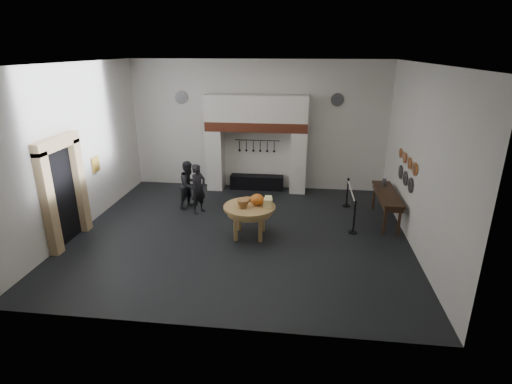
# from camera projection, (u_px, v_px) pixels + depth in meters

# --- Properties ---
(floor) EXTENTS (9.00, 8.00, 0.02)m
(floor) POSITION_uv_depth(u_px,v_px,m) (241.00, 233.00, 11.09)
(floor) COLOR black
(floor) RESTS_ON ground
(ceiling) EXTENTS (9.00, 8.00, 0.02)m
(ceiling) POSITION_uv_depth(u_px,v_px,m) (239.00, 63.00, 9.55)
(ceiling) COLOR silver
(ceiling) RESTS_ON wall_back
(wall_back) EXTENTS (9.00, 0.02, 4.50)m
(wall_back) POSITION_uv_depth(u_px,v_px,m) (258.00, 126.00, 14.05)
(wall_back) COLOR silver
(wall_back) RESTS_ON floor
(wall_front) EXTENTS (9.00, 0.02, 4.50)m
(wall_front) POSITION_uv_depth(u_px,v_px,m) (202.00, 215.00, 6.59)
(wall_front) COLOR silver
(wall_front) RESTS_ON floor
(wall_left) EXTENTS (0.02, 8.00, 4.50)m
(wall_left) POSITION_uv_depth(u_px,v_px,m) (76.00, 149.00, 10.83)
(wall_left) COLOR silver
(wall_left) RESTS_ON floor
(wall_right) EXTENTS (0.02, 8.00, 4.50)m
(wall_right) POSITION_uv_depth(u_px,v_px,m) (420.00, 160.00, 9.81)
(wall_right) COLOR silver
(wall_right) RESTS_ON floor
(chimney_pier_left) EXTENTS (0.55, 0.70, 2.15)m
(chimney_pier_left) POSITION_uv_depth(u_px,v_px,m) (216.00, 159.00, 14.29)
(chimney_pier_left) COLOR silver
(chimney_pier_left) RESTS_ON floor
(chimney_pier_right) EXTENTS (0.55, 0.70, 2.15)m
(chimney_pier_right) POSITION_uv_depth(u_px,v_px,m) (298.00, 162.00, 13.96)
(chimney_pier_right) COLOR silver
(chimney_pier_right) RESTS_ON floor
(hearth_brick_band) EXTENTS (3.50, 0.72, 0.32)m
(hearth_brick_band) POSITION_uv_depth(u_px,v_px,m) (257.00, 126.00, 13.70)
(hearth_brick_band) COLOR #9E442B
(hearth_brick_band) RESTS_ON chimney_pier_left
(chimney_hood) EXTENTS (3.50, 0.70, 0.90)m
(chimney_hood) POSITION_uv_depth(u_px,v_px,m) (257.00, 108.00, 13.50)
(chimney_hood) COLOR silver
(chimney_hood) RESTS_ON hearth_brick_band
(iron_range) EXTENTS (1.90, 0.45, 0.50)m
(iron_range) POSITION_uv_depth(u_px,v_px,m) (257.00, 182.00, 14.47)
(iron_range) COLOR black
(iron_range) RESTS_ON floor
(utensil_rail) EXTENTS (1.60, 0.02, 0.02)m
(utensil_rail) POSITION_uv_depth(u_px,v_px,m) (257.00, 140.00, 14.15)
(utensil_rail) COLOR black
(utensil_rail) RESTS_ON wall_back
(door_recess) EXTENTS (0.04, 1.10, 2.50)m
(door_recess) POSITION_uv_depth(u_px,v_px,m) (62.00, 197.00, 10.23)
(door_recess) COLOR black
(door_recess) RESTS_ON floor
(door_jamb_near) EXTENTS (0.22, 0.30, 2.60)m
(door_jamb_near) POSITION_uv_depth(u_px,v_px,m) (49.00, 205.00, 9.55)
(door_jamb_near) COLOR tan
(door_jamb_near) RESTS_ON floor
(door_jamb_far) EXTENTS (0.22, 0.30, 2.60)m
(door_jamb_far) POSITION_uv_depth(u_px,v_px,m) (80.00, 186.00, 10.86)
(door_jamb_far) COLOR tan
(door_jamb_far) RESTS_ON floor
(door_lintel) EXTENTS (0.22, 1.70, 0.30)m
(door_lintel) POSITION_uv_depth(u_px,v_px,m) (56.00, 143.00, 9.74)
(door_lintel) COLOR tan
(door_lintel) RESTS_ON door_jamb_near
(wall_plaque) EXTENTS (0.05, 0.34, 0.44)m
(wall_plaque) POSITION_uv_depth(u_px,v_px,m) (96.00, 164.00, 11.79)
(wall_plaque) COLOR gold
(wall_plaque) RESTS_ON wall_left
(work_table) EXTENTS (1.53, 1.53, 0.07)m
(work_table) POSITION_uv_depth(u_px,v_px,m) (249.00, 207.00, 10.65)
(work_table) COLOR tan
(work_table) RESTS_ON floor
(pumpkin) EXTENTS (0.36, 0.36, 0.31)m
(pumpkin) POSITION_uv_depth(u_px,v_px,m) (257.00, 199.00, 10.65)
(pumpkin) COLOR orange
(pumpkin) RESTS_ON work_table
(cheese_block_big) EXTENTS (0.22, 0.22, 0.24)m
(cheese_block_big) POSITION_uv_depth(u_px,v_px,m) (268.00, 203.00, 10.49)
(cheese_block_big) COLOR #FBE796
(cheese_block_big) RESTS_ON work_table
(cheese_block_small) EXTENTS (0.18, 0.18, 0.20)m
(cheese_block_small) POSITION_uv_depth(u_px,v_px,m) (268.00, 200.00, 10.78)
(cheese_block_small) COLOR #FEFF98
(cheese_block_small) RESTS_ON work_table
(wicker_basket) EXTENTS (0.35, 0.35, 0.22)m
(wicker_basket) POSITION_uv_depth(u_px,v_px,m) (243.00, 204.00, 10.47)
(wicker_basket) COLOR #A0613B
(wicker_basket) RESTS_ON work_table
(bread_loaf) EXTENTS (0.31, 0.18, 0.13)m
(bread_loaf) POSITION_uv_depth(u_px,v_px,m) (248.00, 199.00, 10.95)
(bread_loaf) COLOR #A8763B
(bread_loaf) RESTS_ON work_table
(visitor_near) EXTENTS (0.60, 0.68, 1.56)m
(visitor_near) POSITION_uv_depth(u_px,v_px,m) (198.00, 189.00, 12.21)
(visitor_near) COLOR black
(visitor_near) RESTS_ON floor
(visitor_far) EXTENTS (0.86, 0.93, 1.53)m
(visitor_far) POSITION_uv_depth(u_px,v_px,m) (189.00, 185.00, 12.63)
(visitor_far) COLOR black
(visitor_far) RESTS_ON floor
(side_table) EXTENTS (0.55, 2.20, 0.06)m
(side_table) POSITION_uv_depth(u_px,v_px,m) (387.00, 194.00, 11.55)
(side_table) COLOR #332012
(side_table) RESTS_ON floor
(pewter_jug) EXTENTS (0.12, 0.12, 0.22)m
(pewter_jug) POSITION_uv_depth(u_px,v_px,m) (384.00, 182.00, 12.06)
(pewter_jug) COLOR #535358
(pewter_jug) RESTS_ON side_table
(copper_pan_a) EXTENTS (0.03, 0.34, 0.34)m
(copper_pan_a) POSITION_uv_depth(u_px,v_px,m) (415.00, 169.00, 10.10)
(copper_pan_a) COLOR #C6662D
(copper_pan_a) RESTS_ON wall_right
(copper_pan_b) EXTENTS (0.03, 0.32, 0.32)m
(copper_pan_b) POSITION_uv_depth(u_px,v_px,m) (410.00, 163.00, 10.62)
(copper_pan_b) COLOR #C6662D
(copper_pan_b) RESTS_ON wall_right
(copper_pan_c) EXTENTS (0.03, 0.30, 0.30)m
(copper_pan_c) POSITION_uv_depth(u_px,v_px,m) (405.00, 158.00, 11.13)
(copper_pan_c) COLOR #C6662D
(copper_pan_c) RESTS_ON wall_right
(copper_pan_d) EXTENTS (0.03, 0.28, 0.28)m
(copper_pan_d) POSITION_uv_depth(u_px,v_px,m) (401.00, 153.00, 11.64)
(copper_pan_d) COLOR #C6662D
(copper_pan_d) RESTS_ON wall_right
(pewter_plate_left) EXTENTS (0.03, 0.40, 0.40)m
(pewter_plate_left) POSITION_uv_depth(u_px,v_px,m) (410.00, 185.00, 10.46)
(pewter_plate_left) COLOR #4C4C51
(pewter_plate_left) RESTS_ON wall_right
(pewter_plate_mid) EXTENTS (0.03, 0.40, 0.40)m
(pewter_plate_mid) POSITION_uv_depth(u_px,v_px,m) (405.00, 178.00, 11.02)
(pewter_plate_mid) COLOR #4C4C51
(pewter_plate_mid) RESTS_ON wall_right
(pewter_plate_right) EXTENTS (0.03, 0.40, 0.40)m
(pewter_plate_right) POSITION_uv_depth(u_px,v_px,m) (400.00, 172.00, 11.58)
(pewter_plate_right) COLOR #4C4C51
(pewter_plate_right) RESTS_ON wall_right
(pewter_plate_back_left) EXTENTS (0.44, 0.03, 0.44)m
(pewter_plate_back_left) POSITION_uv_depth(u_px,v_px,m) (181.00, 97.00, 13.99)
(pewter_plate_back_left) COLOR #4C4C51
(pewter_plate_back_left) RESTS_ON wall_back
(pewter_plate_back_right) EXTENTS (0.44, 0.03, 0.44)m
(pewter_plate_back_right) POSITION_uv_depth(u_px,v_px,m) (337.00, 100.00, 13.39)
(pewter_plate_back_right) COLOR #4C4C51
(pewter_plate_back_right) RESTS_ON wall_back
(barrier_post_near) EXTENTS (0.05, 0.05, 0.90)m
(barrier_post_near) POSITION_uv_depth(u_px,v_px,m) (354.00, 218.00, 10.94)
(barrier_post_near) COLOR black
(barrier_post_near) RESTS_ON floor
(barrier_post_far) EXTENTS (0.05, 0.05, 0.90)m
(barrier_post_far) POSITION_uv_depth(u_px,v_px,m) (347.00, 193.00, 12.81)
(barrier_post_far) COLOR black
(barrier_post_far) RESTS_ON floor
(barrier_rope) EXTENTS (0.04, 2.00, 0.04)m
(barrier_rope) POSITION_uv_depth(u_px,v_px,m) (352.00, 192.00, 11.74)
(barrier_rope) COLOR white
(barrier_rope) RESTS_ON barrier_post_near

